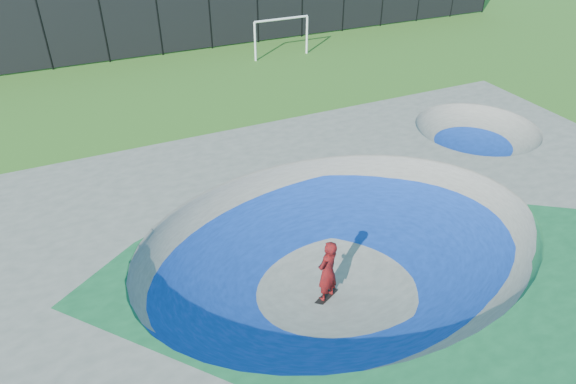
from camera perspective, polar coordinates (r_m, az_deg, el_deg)
name	(u,v)px	position (r m, az deg, el deg)	size (l,w,h in m)	color
ground	(341,279)	(14.19, 5.92, -9.56)	(120.00, 120.00, 0.00)	#30631B
skate_deck	(343,257)	(13.70, 6.10, -7.25)	(22.00, 14.00, 1.50)	gray
skater	(327,271)	(13.02, 4.41, -8.77)	(0.66, 0.43, 1.81)	red
skateboard	(326,297)	(13.62, 4.25, -11.55)	(0.78, 0.22, 0.05)	black
soccer_goal	(281,30)	(30.21, -0.73, 17.54)	(3.33, 0.12, 2.20)	white
fence	(158,18)	(31.29, -14.23, 18.22)	(48.09, 0.09, 4.04)	black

